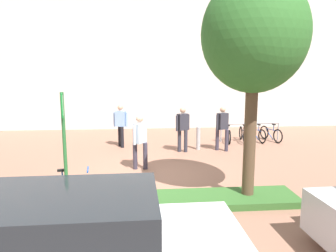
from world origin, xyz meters
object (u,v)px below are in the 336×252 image
person_suited_navy (183,127)px  bollard_steel (198,138)px  person_shirt_blue (140,139)px  person_suited_dark (222,126)px  bike_at_sign (72,190)px  parking_sign_post (64,134)px  car_white_hatch (76,252)px  person_casual_tan (121,123)px  bike_rack_cluster (250,134)px  tree_sidewalk (254,36)px

person_suited_navy → bollard_steel: bearing=24.1°
bollard_steel → person_suited_navy: person_suited_navy is taller
person_shirt_blue → person_suited_dark: bearing=33.9°
bike_at_sign → bollard_steel: bollard_steel is taller
parking_sign_post → person_suited_dark: (4.81, 4.90, -0.72)m
car_white_hatch → bike_at_sign: bearing=102.7°
person_suited_dark → person_shirt_blue: bearing=-146.1°
person_shirt_blue → bike_at_sign: bearing=-121.7°
person_suited_navy → person_casual_tan: bearing=156.5°
bike_rack_cluster → person_shirt_blue: 6.05m
person_suited_dark → person_suited_navy: bearing=-177.8°
bollard_steel → person_casual_tan: bearing=166.3°
bollard_steel → car_white_hatch: 8.87m
tree_sidewalk → person_shirt_blue: (-2.56, 2.71, -2.84)m
person_shirt_blue → person_casual_tan: (-0.78, 3.11, 0.00)m
bike_rack_cluster → bollard_steel: 2.83m
parking_sign_post → bollard_steel: 6.59m
bike_rack_cluster → person_casual_tan: 5.63m
tree_sidewalk → parking_sign_post: size_ratio=1.97×
person_suited_navy → person_suited_dark: bearing=2.2°
tree_sidewalk → person_suited_navy: 5.63m
tree_sidewalk → person_shirt_blue: 4.68m
bike_at_sign → person_suited_navy: size_ratio=0.97×
tree_sidewalk → person_casual_tan: bearing=119.8°
tree_sidewalk → bike_at_sign: (-4.15, 0.12, -3.48)m
bike_at_sign → person_suited_dark: (4.76, 4.71, 0.63)m
person_casual_tan → bike_rack_cluster: bearing=5.5°
bike_at_sign → person_suited_dark: person_suited_dark is taller
parking_sign_post → person_suited_navy: size_ratio=1.52×
bollard_steel → person_suited_dark: bearing=-15.0°
tree_sidewalk → car_white_hatch: tree_sidewalk is taller
tree_sidewalk → person_suited_navy: (-0.94, 4.77, -2.84)m
person_shirt_blue → car_white_hatch: bearing=-98.0°
tree_sidewalk → bike_rack_cluster: bearing=70.6°
bike_at_sign → car_white_hatch: (0.76, -3.36, 0.41)m
person_suited_dark → car_white_hatch: size_ratio=0.40×
person_suited_dark → bike_rack_cluster: bearing=42.9°
bollard_steel → person_suited_dark: size_ratio=0.52×
tree_sidewalk → person_shirt_blue: size_ratio=3.00×
person_shirt_blue → bike_rack_cluster: bearing=37.2°
person_suited_navy → car_white_hatch: (-2.45, -8.00, -0.23)m
person_suited_dark → bike_at_sign: bearing=-135.3°
bike_at_sign → person_casual_tan: 5.78m
person_shirt_blue → car_white_hatch: 6.00m
person_shirt_blue → person_suited_navy: bearing=52.0°
bike_at_sign → person_shirt_blue: person_shirt_blue is taller
bike_at_sign → person_suited_navy: bearing=55.4°
bike_at_sign → person_suited_dark: 6.72m
tree_sidewalk → car_white_hatch: 5.60m
person_suited_navy → bike_at_sign: bearing=-124.6°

